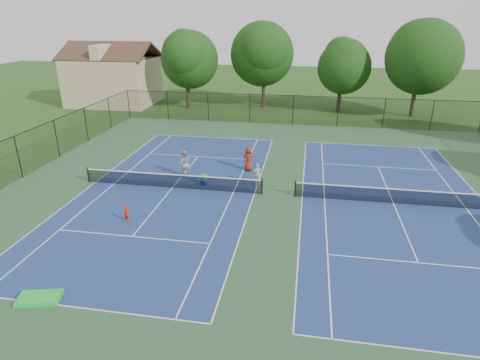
% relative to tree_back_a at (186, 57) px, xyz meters
% --- Properties ---
extents(ground, '(140.00, 140.00, 0.00)m').
position_rel_tree_back_a_xyz_m(ground, '(13.00, -24.00, -6.04)').
color(ground, '#234716').
rests_on(ground, ground).
extents(court_pad, '(36.00, 36.00, 0.01)m').
position_rel_tree_back_a_xyz_m(court_pad, '(13.00, -24.00, -6.03)').
color(court_pad, '#315735').
rests_on(court_pad, ground).
extents(tennis_court_left, '(12.00, 23.83, 1.07)m').
position_rel_tree_back_a_xyz_m(tennis_court_left, '(6.00, -24.00, -5.94)').
color(tennis_court_left, navy).
rests_on(tennis_court_left, ground).
extents(tennis_court_right, '(12.00, 23.83, 1.07)m').
position_rel_tree_back_a_xyz_m(tennis_court_right, '(20.00, -24.00, -5.94)').
color(tennis_court_right, navy).
rests_on(tennis_court_right, ground).
extents(perimeter_fence, '(36.08, 36.08, 3.02)m').
position_rel_tree_back_a_xyz_m(perimeter_fence, '(13.00, -24.00, -4.44)').
color(perimeter_fence, black).
rests_on(perimeter_fence, ground).
extents(tree_back_a, '(6.80, 6.80, 9.15)m').
position_rel_tree_back_a_xyz_m(tree_back_a, '(0.00, 0.00, 0.00)').
color(tree_back_a, '#2D2116').
rests_on(tree_back_a, ground).
extents(tree_back_b, '(7.60, 7.60, 10.03)m').
position_rel_tree_back_a_xyz_m(tree_back_b, '(9.00, 2.00, 0.56)').
color(tree_back_b, '#2D2116').
rests_on(tree_back_b, ground).
extents(tree_back_c, '(6.00, 6.00, 8.40)m').
position_rel_tree_back_a_xyz_m(tree_back_c, '(18.00, 1.00, -0.56)').
color(tree_back_c, '#2D2116').
rests_on(tree_back_c, ground).
extents(tree_back_d, '(7.80, 7.80, 10.37)m').
position_rel_tree_back_a_xyz_m(tree_back_d, '(26.00, 0.00, 0.79)').
color(tree_back_d, '#2D2116').
rests_on(tree_back_d, ground).
extents(clapboard_house, '(10.80, 8.10, 7.65)m').
position_rel_tree_back_a_xyz_m(clapboard_house, '(-10.00, 1.00, -2.95)').
color(clapboard_house, tan).
rests_on(clapboard_house, ground).
extents(child_player, '(0.39, 0.29, 0.96)m').
position_rel_tree_back_a_xyz_m(child_player, '(5.08, -28.92, -5.56)').
color(child_player, red).
rests_on(child_player, ground).
extents(instructor, '(1.15, 1.04, 1.93)m').
position_rel_tree_back_a_xyz_m(instructor, '(6.20, -21.85, -5.07)').
color(instructor, '#9D9D9F').
rests_on(instructor, ground).
extents(bystander_a, '(0.93, 0.86, 1.53)m').
position_rel_tree_back_a_xyz_m(bystander_a, '(11.47, -22.58, -5.27)').
color(bystander_a, silver).
rests_on(bystander_a, ground).
extents(bystander_c, '(0.98, 0.74, 1.80)m').
position_rel_tree_back_a_xyz_m(bystander_c, '(10.48, -19.93, -5.14)').
color(bystander_c, maroon).
rests_on(bystander_c, ground).
extents(ball_crate, '(0.42, 0.39, 0.29)m').
position_rel_tree_back_a_xyz_m(ball_crate, '(7.90, -23.06, -5.89)').
color(ball_crate, navy).
rests_on(ball_crate, ground).
extents(ball_hopper, '(0.41, 0.38, 0.41)m').
position_rel_tree_back_a_xyz_m(ball_hopper, '(7.90, -23.06, -5.54)').
color(ball_hopper, green).
rests_on(ball_hopper, ball_crate).
extents(green_tarp, '(1.82, 1.26, 0.20)m').
position_rel_tree_back_a_xyz_m(green_tarp, '(4.40, -35.74, -5.93)').
color(green_tarp, green).
rests_on(green_tarp, ground).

